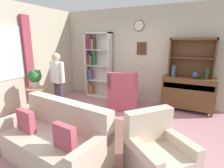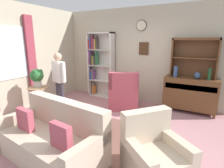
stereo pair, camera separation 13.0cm
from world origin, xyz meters
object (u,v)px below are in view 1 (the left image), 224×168
Objects in this scene: bookshelf at (96,64)px; vase_tall at (174,71)px; plant_stand at (37,98)px; potted_plant_large at (35,77)px; bottle_wine at (207,74)px; couch_floral at (55,140)px; armchair_floral at (158,155)px; wingback_chair at (122,95)px; sideboard_hutch at (192,52)px; vase_round at (195,75)px; coffee_table at (86,116)px; person_reading at (58,79)px; book_stack at (82,113)px; sideboard at (188,92)px.

bookshelf is 2.48m from vase_tall.
potted_plant_large is at bearing 149.56° from plant_stand.
bottle_wine is 0.42× the size of plant_stand.
vase_tall reaches higher than couch_floral.
vase_tall is 0.27× the size of armchair_floral.
bottle_wine reaches higher than wingback_chair.
armchair_floral is (-0.17, -2.82, -1.27)m from sideboard_hutch.
armchair_floral is 1.55× the size of plant_stand.
bookshelf is at bearing 176.18° from vase_tall.
vase_round is 3.62m from couch_floral.
coffee_table is (1.70, -0.27, -0.61)m from potted_plant_large.
armchair_floral is 1.35× the size of coffee_table.
bookshelf is at bearing 86.68° from person_reading.
bookshelf reaches higher than potted_plant_large.
armchair_floral is 6.26× the size of book_stack.
wingback_chair is at bearing 35.83° from potted_plant_large.
bookshelf is 1.62× the size of sideboard.
bookshelf is 1.91× the size of sideboard_hutch.
wingback_chair is 2.23m from plant_stand.
plant_stand is at bearing -144.80° from person_reading.
person_reading is (-0.10, -1.72, -0.19)m from bookshelf.
bottle_wine is 3.14m from book_stack.
bottle_wine is at bearing -26.96° from sideboard_hutch.
plant_stand is (-3.24, 0.77, 0.14)m from armchair_floral.
bookshelf reaches higher than vase_tall.
bottle_wine is at bearing 14.25° from wingback_chair.
sideboard is at bearing 11.63° from vase_tall.
book_stack is at bearing -12.04° from potted_plant_large.
person_reading is at bearing -155.27° from bottle_wine.
bookshelf is 3.00m from vase_round.
plant_stand is at bearing 171.73° from coffee_table.
book_stack is (1.19, -0.64, -0.46)m from person_reading.
book_stack is (-0.06, 0.83, 0.13)m from couch_floral.
vase_round reaches higher than wingback_chair.
vase_round is 0.37× the size of potted_plant_large.
potted_plant_large is (-1.83, -1.32, 0.58)m from wingback_chair.
bottle_wine is 0.27× the size of armchair_floral.
plant_stand is (-3.80, -1.86, -0.64)m from bottle_wine.
sideboard_hutch is 0.58× the size of couch_floral.
potted_plant_large is (-0.59, -2.01, -0.13)m from bookshelf.
couch_floral is at bearing -34.43° from plant_stand.
person_reading reaches higher than wingback_chair.
bottle_wine is at bearing 77.95° from armchair_floral.
sideboard is 3.55m from couch_floral.
wingback_chair is at bearing -156.42° from sideboard_hutch.
vase_round is 0.98× the size of book_stack.
potted_plant_large is at bearing -149.03° from vase_tall.
bookshelf reaches higher than coffee_table.
bookshelf is 1.73m from person_reading.
bottle_wine is at bearing 45.20° from book_stack.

